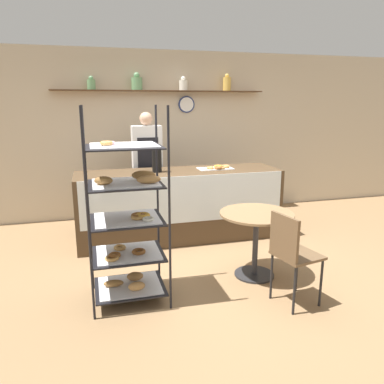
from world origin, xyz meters
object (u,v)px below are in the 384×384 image
(pastry_rack, at_px, (128,220))
(person_worker, at_px, (147,166))
(cafe_chair, at_px, (291,250))
(coffee_carafe, at_px, (157,158))
(cafe_table, at_px, (256,228))
(donut_tray_counter, at_px, (218,168))

(pastry_rack, xyz_separation_m, person_worker, (0.51, 2.13, 0.14))
(cafe_chair, relative_size, coffee_carafe, 2.35)
(cafe_table, relative_size, donut_tray_counter, 1.63)
(cafe_table, xyz_separation_m, coffee_carafe, (-0.83, 1.39, 0.60))
(pastry_rack, distance_m, cafe_chair, 1.54)
(pastry_rack, height_order, coffee_carafe, pastry_rack)
(pastry_rack, xyz_separation_m, cafe_chair, (1.43, -0.51, -0.25))
(pastry_rack, distance_m, cafe_table, 1.41)
(pastry_rack, relative_size, coffee_carafe, 4.86)
(cafe_chair, height_order, donut_tray_counter, donut_tray_counter)
(pastry_rack, bearing_deg, person_worker, 76.42)
(coffee_carafe, bearing_deg, cafe_table, -59.23)
(coffee_carafe, relative_size, donut_tray_counter, 0.78)
(cafe_table, bearing_deg, donut_tray_counter, 88.49)
(cafe_table, bearing_deg, person_worker, 113.64)
(pastry_rack, xyz_separation_m, cafe_table, (1.38, 0.14, -0.26))
(coffee_carafe, height_order, donut_tray_counter, coffee_carafe)
(person_worker, relative_size, cafe_table, 2.19)
(pastry_rack, relative_size, person_worker, 1.07)
(person_worker, bearing_deg, pastry_rack, -103.58)
(cafe_table, xyz_separation_m, cafe_chair, (0.05, -0.65, 0.00))
(person_worker, distance_m, cafe_chair, 2.82)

